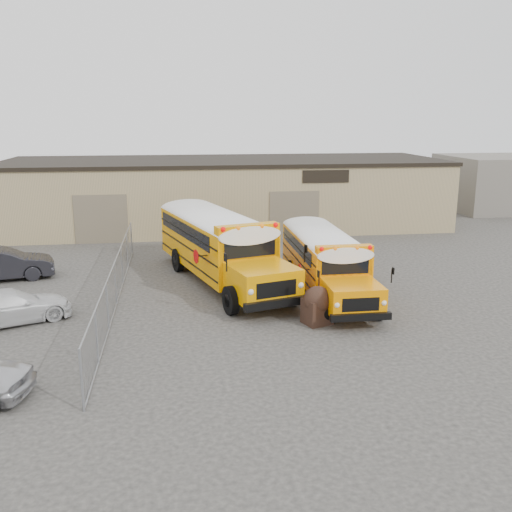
{
  "coord_description": "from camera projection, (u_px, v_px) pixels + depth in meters",
  "views": [
    {
      "loc": [
        -3.35,
        -20.21,
        7.67
      ],
      "look_at": [
        0.02,
        4.05,
        1.6
      ],
      "focal_mm": 40.0,
      "sensor_mm": 36.0,
      "label": 1
    }
  ],
  "objects": [
    {
      "name": "car_dark",
      "position": [
        2.0,
        264.0,
        27.09
      ],
      "size": [
        4.95,
        2.63,
        1.55
      ],
      "primitive_type": "imported",
      "rotation": [
        0.0,
        0.0,
        1.79
      ],
      "color": "black",
      "rests_on": "ground"
    },
    {
      "name": "warehouse",
      "position": [
        225.0,
        192.0,
        40.38
      ],
      "size": [
        30.2,
        10.2,
        4.67
      ],
      "color": "#897A54",
      "rests_on": "ground"
    },
    {
      "name": "distant_building_right",
      "position": [
        508.0,
        183.0,
        47.48
      ],
      "size": [
        10.0,
        8.0,
        4.4
      ],
      "primitive_type": "cube",
      "color": "slate",
      "rests_on": "ground"
    },
    {
      "name": "ground",
      "position": [
        270.0,
        322.0,
        21.72
      ],
      "size": [
        120.0,
        120.0,
        0.0
      ],
      "primitive_type": "plane",
      "color": "#2F2E2B",
      "rests_on": "ground"
    },
    {
      "name": "school_bus_left",
      "position": [
        176.0,
        218.0,
        32.85
      ],
      "size": [
        5.88,
        11.67,
        3.32
      ],
      "color": "#EE9400",
      "rests_on": "ground"
    },
    {
      "name": "chainlink_fence",
      "position": [
        116.0,
        283.0,
        23.59
      ],
      "size": [
        0.07,
        18.07,
        1.81
      ],
      "color": "gray",
      "rests_on": "ground"
    },
    {
      "name": "car_white",
      "position": [
        10.0,
        307.0,
        21.48
      ],
      "size": [
        4.82,
        3.54,
        1.3
      ],
      "primitive_type": "imported",
      "rotation": [
        0.0,
        0.0,
        2.01
      ],
      "color": "silver",
      "rests_on": "ground"
    },
    {
      "name": "school_bus_right",
      "position": [
        299.0,
        231.0,
        30.64
      ],
      "size": [
        2.82,
        9.38,
        2.74
      ],
      "color": "#FF8D00",
      "rests_on": "ground"
    },
    {
      "name": "tarp_bundle",
      "position": [
        317.0,
        305.0,
        21.4
      ],
      "size": [
        1.21,
        1.15,
        1.46
      ],
      "color": "black",
      "rests_on": "ground"
    }
  ]
}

